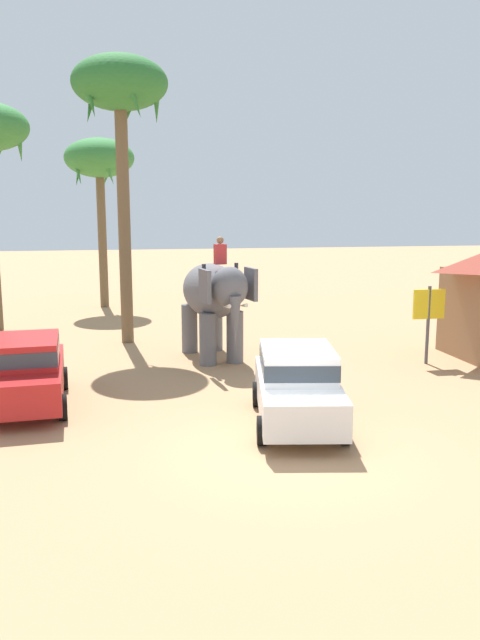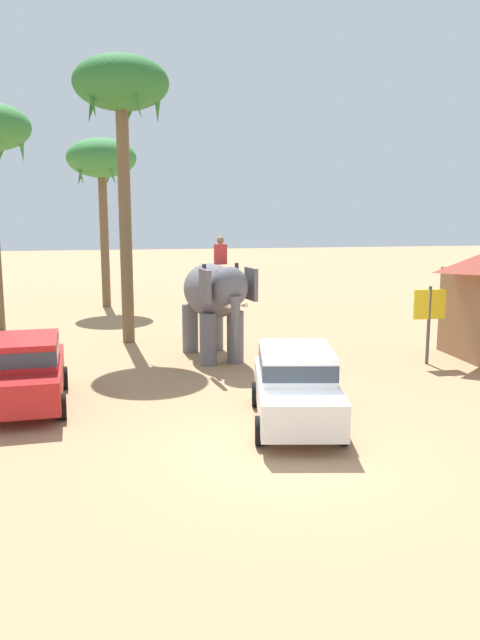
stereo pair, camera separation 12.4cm
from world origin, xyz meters
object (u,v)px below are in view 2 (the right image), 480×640
object	(u,v)px
palm_tree_near_hut	(102,163)
car_parked_far_side	(25,369)
elephant_with_mahout	(214,297)
palm_tree_behind_elephant	(121,94)
signboard_yellow	(429,310)
car_sedan_foreground	(296,383)

from	to	relation	value
palm_tree_near_hut	car_parked_far_side	bearing A→B (deg)	-95.30
elephant_with_mahout	palm_tree_behind_elephant	world-z (taller)	palm_tree_behind_elephant
car_parked_far_side	palm_tree_behind_elephant	world-z (taller)	palm_tree_behind_elephant
palm_tree_behind_elephant	signboard_yellow	size ratio (longest dim) A/B	4.04
palm_tree_behind_elephant	elephant_with_mahout	bearing A→B (deg)	-48.53
car_parked_far_side	signboard_yellow	xyz separation A→B (m)	(11.45, 2.26, 0.76)
car_sedan_foreground	palm_tree_near_hut	bearing A→B (deg)	104.66
elephant_with_mahout	palm_tree_behind_elephant	xyz separation A→B (m)	(-2.67, 3.03, 6.46)
car_sedan_foreground	palm_tree_behind_elephant	xyz separation A→B (m)	(-3.64, 9.39, 7.52)
palm_tree_behind_elephant	signboard_yellow	bearing A→B (deg)	-28.13
car_sedan_foreground	signboard_yellow	xyz separation A→B (m)	(5.36, 4.58, 0.76)
car_parked_far_side	palm_tree_behind_elephant	xyz separation A→B (m)	(2.45, 7.08, 7.52)
elephant_with_mahout	palm_tree_behind_elephant	bearing A→B (deg)	131.47
elephant_with_mahout	palm_tree_near_hut	size ratio (longest dim) A/B	0.51
car_sedan_foreground	car_parked_far_side	world-z (taller)	same
palm_tree_behind_elephant	palm_tree_near_hut	distance (m)	8.64
elephant_with_mahout	car_sedan_foreground	bearing A→B (deg)	-81.40
car_parked_far_side	elephant_with_mahout	distance (m)	6.62
signboard_yellow	car_sedan_foreground	bearing A→B (deg)	-139.49
palm_tree_behind_elephant	signboard_yellow	distance (m)	12.24
palm_tree_behind_elephant	signboard_yellow	xyz separation A→B (m)	(9.00, -4.81, -6.76)
car_sedan_foreground	elephant_with_mahout	bearing A→B (deg)	98.60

